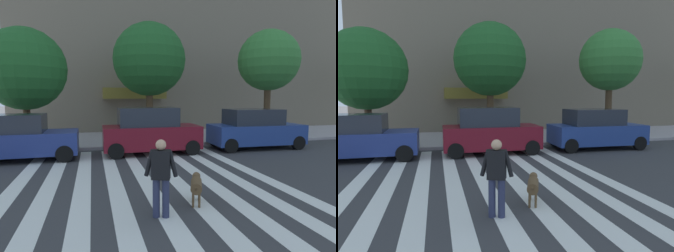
% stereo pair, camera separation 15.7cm
% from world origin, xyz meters
% --- Properties ---
extents(ground_plane, '(160.00, 160.00, 0.00)m').
position_xyz_m(ground_plane, '(0.00, 7.37, 0.00)').
color(ground_plane, '#353538').
extents(sidewalk_far, '(80.00, 6.00, 0.15)m').
position_xyz_m(sidewalk_far, '(0.00, 17.75, 0.07)').
color(sidewalk_far, '#A89FA4').
rests_on(sidewalk_far, ground_plane).
extents(crosswalk_stripes, '(7.65, 14.15, 0.01)m').
position_xyz_m(crosswalk_stripes, '(1.08, 7.37, 0.00)').
color(crosswalk_stripes, silver).
rests_on(crosswalk_stripes, ground_plane).
extents(parked_car_behind_first, '(4.52, 2.04, 1.83)m').
position_xyz_m(parked_car_behind_first, '(-3.30, 13.39, 0.88)').
color(parked_car_behind_first, navy).
rests_on(parked_car_behind_first, ground_plane).
extents(parked_car_third_in_line, '(4.22, 1.93, 2.04)m').
position_xyz_m(parked_car_third_in_line, '(2.07, 13.39, 0.99)').
color(parked_car_third_in_line, maroon).
rests_on(parked_car_third_in_line, ground_plane).
extents(parked_car_fourth_in_line, '(4.50, 2.07, 1.92)m').
position_xyz_m(parked_car_fourth_in_line, '(7.29, 13.39, 0.93)').
color(parked_car_fourth_in_line, navy).
rests_on(parked_car_fourth_in_line, ground_plane).
extents(street_tree_nearest, '(3.81, 3.81, 5.56)m').
position_xyz_m(street_tree_nearest, '(-3.39, 15.77, 3.79)').
color(street_tree_nearest, '#4C3823').
rests_on(street_tree_nearest, sidewalk_far).
extents(street_tree_middle, '(4.00, 4.00, 6.42)m').
position_xyz_m(street_tree_middle, '(2.71, 16.79, 4.55)').
color(street_tree_middle, '#4C3823').
rests_on(street_tree_middle, sidewalk_far).
extents(street_tree_further, '(3.47, 3.47, 6.19)m').
position_xyz_m(street_tree_further, '(9.47, 15.69, 4.57)').
color(street_tree_further, '#4C3823').
rests_on(street_tree_further, sidewalk_far).
extents(pedestrian_dog_walker, '(0.69, 0.36, 1.64)m').
position_xyz_m(pedestrian_dog_walker, '(0.93, 6.66, 0.93)').
color(pedestrian_dog_walker, '#282D4C').
rests_on(pedestrian_dog_walker, ground_plane).
extents(dog_on_leash, '(0.51, 1.03, 0.65)m').
position_xyz_m(dog_on_leash, '(1.93, 7.23, 0.44)').
color(dog_on_leash, brown).
rests_on(dog_on_leash, ground_plane).
extents(pedestrian_bystander, '(0.38, 0.68, 1.64)m').
position_xyz_m(pedestrian_bystander, '(7.34, 16.18, 1.08)').
color(pedestrian_bystander, black).
rests_on(pedestrian_bystander, sidewalk_far).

